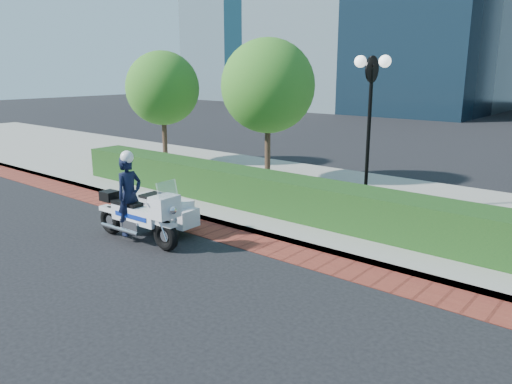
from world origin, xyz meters
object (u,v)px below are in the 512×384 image
Objects in this scene: lamppost at (370,109)px; tree_b at (268,86)px; tree_a at (163,88)px; police_motorcycle at (146,208)px.

tree_b is at bearing 163.89° from lamppost.
lamppost is 0.86× the size of tree_b.
tree_a is at bearing 180.00° from tree_b.
lamppost reaches higher than police_motorcycle.
tree_b is at bearing 0.00° from tree_a.
police_motorcycle is (-3.24, -5.04, -2.21)m from lamppost.
tree_a is at bearing 134.31° from police_motorcycle.
tree_a is at bearing 172.59° from lamppost.
tree_b reaches higher than lamppost.
tree_a is 9.59m from police_motorcycle.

